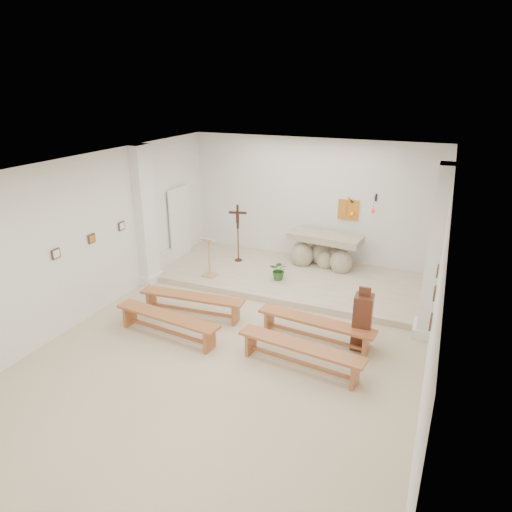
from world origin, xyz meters
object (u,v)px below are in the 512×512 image
at_px(crucifix_stand, 238,229).
at_px(bench_right_second, 300,351).
at_px(lectern, 209,257).
at_px(bench_left_front, 192,300).
at_px(altar, 323,253).
at_px(donation_pedestal, 362,322).
at_px(bench_left_second, 167,320).
at_px(bench_right_front, 315,325).

bearing_deg(crucifix_stand, bench_right_second, -67.07).
bearing_deg(lectern, bench_left_front, -71.61).
xyz_separation_m(altar, donation_pedestal, (1.70, -3.47, 0.03)).
bearing_deg(altar, bench_left_second, -107.45).
height_order(bench_left_front, bench_right_front, same).
height_order(donation_pedestal, bench_right_front, donation_pedestal).
xyz_separation_m(bench_right_front, bench_right_second, (0.00, -0.98, 0.00)).
relative_size(bench_left_front, bench_left_second, 1.00).
height_order(altar, lectern, lectern).
distance_m(donation_pedestal, bench_left_second, 3.86).
xyz_separation_m(lectern, bench_left_second, (0.56, -2.80, -0.30)).
bearing_deg(donation_pedestal, bench_right_second, -130.27).
bearing_deg(lectern, bench_right_second, -38.33).
distance_m(crucifix_stand, bench_left_second, 4.14).
relative_size(altar, crucifix_stand, 1.25).
xyz_separation_m(crucifix_stand, bench_right_second, (3.13, -4.07, -0.71)).
relative_size(donation_pedestal, bench_right_second, 0.54).
bearing_deg(crucifix_stand, lectern, -115.02).
xyz_separation_m(bench_left_front, bench_left_second, (0.00, -0.98, 0.00)).
bearing_deg(lectern, crucifix_stand, 81.05).
distance_m(altar, bench_left_front, 4.13).
xyz_separation_m(donation_pedestal, bench_left_front, (-3.68, -0.15, -0.19)).
bearing_deg(altar, lectern, -138.71).
height_order(lectern, bench_left_second, lectern).
distance_m(lectern, crucifix_stand, 1.35).
relative_size(crucifix_stand, bench_right_second, 0.67).
relative_size(altar, bench_left_front, 0.84).
relative_size(crucifix_stand, bench_left_second, 0.67).
height_order(crucifix_stand, bench_right_front, crucifix_stand).
bearing_deg(crucifix_stand, donation_pedestal, -50.90).
xyz_separation_m(altar, lectern, (-2.54, -1.81, 0.14)).
distance_m(altar, bench_right_second, 4.68).
bearing_deg(donation_pedestal, lectern, 155.86).
xyz_separation_m(altar, crucifix_stand, (-2.30, -0.53, 0.55)).
height_order(lectern, donation_pedestal, donation_pedestal).
bearing_deg(crucifix_stand, bench_left_front, -98.69).
distance_m(donation_pedestal, bench_left_front, 3.69).
distance_m(lectern, bench_right_front, 3.84).
bearing_deg(bench_right_front, crucifix_stand, 140.91).
bearing_deg(bench_left_second, bench_right_front, 25.46).
relative_size(lectern, bench_left_second, 0.45).
bearing_deg(donation_pedestal, altar, 113.40).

